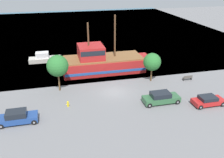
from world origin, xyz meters
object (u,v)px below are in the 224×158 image
at_px(parked_car_curb_front, 161,98).
at_px(bench_promenade_east, 188,78).
at_px(moored_boat_dockside, 44,58).
at_px(parked_car_curb_rear, 208,101).
at_px(parked_car_curb_mid, 18,117).
at_px(fire_hydrant, 68,104).
at_px(pirate_ship, 102,62).

height_order(parked_car_curb_front, bench_promenade_east, parked_car_curb_front).
bearing_deg(bench_promenade_east, moored_boat_dockside, 146.44).
bearing_deg(bench_promenade_east, parked_car_curb_rear, -100.79).
xyz_separation_m(parked_car_curb_front, parked_car_curb_mid, (-18.06, -0.46, -0.01)).
bearing_deg(fire_hydrant, parked_car_curb_mid, -157.70).
distance_m(fire_hydrant, bench_promenade_east, 19.82).
xyz_separation_m(parked_car_curb_mid, fire_hydrant, (5.94, 2.44, -0.34)).
height_order(pirate_ship, parked_car_curb_mid, pirate_ship).
height_order(parked_car_curb_mid, bench_promenade_east, parked_car_curb_mid).
distance_m(pirate_ship, parked_car_curb_front, 14.30).
relative_size(parked_car_curb_front, parked_car_curb_rear, 1.18).
height_order(parked_car_curb_mid, fire_hydrant, parked_car_curb_mid).
relative_size(pirate_ship, parked_car_curb_mid, 3.46).
xyz_separation_m(parked_car_curb_front, bench_promenade_east, (7.30, 5.93, -0.34)).
height_order(pirate_ship, parked_car_curb_rear, pirate_ship).
height_order(pirate_ship, fire_hydrant, pirate_ship).
height_order(fire_hydrant, bench_promenade_east, bench_promenade_east).
height_order(moored_boat_dockside, bench_promenade_east, moored_boat_dockside).
distance_m(parked_car_curb_mid, parked_car_curb_rear, 23.90).
bearing_deg(parked_car_curb_mid, parked_car_curb_rear, -3.64).
height_order(parked_car_curb_rear, fire_hydrant, parked_car_curb_rear).
height_order(moored_boat_dockside, parked_car_curb_rear, moored_boat_dockside).
bearing_deg(pirate_ship, parked_car_curb_rear, -54.06).
bearing_deg(pirate_ship, bench_promenade_east, -30.31).
distance_m(moored_boat_dockside, bench_promenade_east, 26.91).
bearing_deg(bench_promenade_east, pirate_ship, 149.69).
height_order(pirate_ship, moored_boat_dockside, pirate_ship).
xyz_separation_m(fire_hydrant, bench_promenade_east, (19.42, 3.95, 0.02)).
bearing_deg(pirate_ship, fire_hydrant, -121.27).
bearing_deg(moored_boat_dockside, pirate_ship, -37.36).
xyz_separation_m(pirate_ship, parked_car_curb_mid, (-12.80, -13.73, -0.96)).
bearing_deg(bench_promenade_east, parked_car_curb_mid, -165.86).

